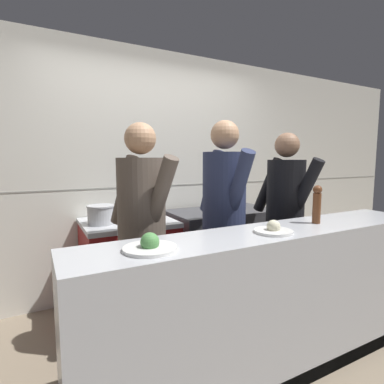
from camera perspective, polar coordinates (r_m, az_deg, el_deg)
ground_plane at (r=2.48m, az=7.88°, el=-29.40°), size 14.00×14.00×0.00m
wall_back_tiled at (r=3.33m, az=-6.88°, el=3.77°), size 8.00×0.06×2.60m
oven_range at (r=2.99m, az=-11.94°, el=-13.55°), size 0.82×0.71×0.87m
prep_counter at (r=3.41m, az=5.77°, el=-10.85°), size 1.16×0.65×0.89m
pass_counter at (r=2.21m, az=15.11°, el=-19.57°), size 2.64×0.45×0.98m
stock_pot at (r=2.75m, az=-16.91°, el=-4.05°), size 0.24×0.24×0.17m
sauce_pot at (r=2.86m, az=-11.65°, el=-3.26°), size 0.26×0.26×0.20m
braising_pot at (r=2.95m, az=-7.58°, el=-2.56°), size 0.25×0.25×0.23m
mixing_bowl_steel at (r=3.47m, az=7.75°, el=-2.29°), size 0.22×0.22×0.09m
chefs_knife at (r=3.16m, az=7.36°, el=-3.81°), size 0.34×0.20×0.02m
plated_dish_main at (r=1.56m, az=-8.02°, el=-10.12°), size 0.28×0.28×0.10m
plated_dish_appetiser at (r=1.97m, az=15.25°, el=-6.92°), size 0.24×0.24×0.08m
pepper_mill at (r=2.33m, az=22.69°, el=-2.04°), size 0.06×0.06×0.28m
chef_head_cook at (r=2.22m, az=-9.51°, el=-6.74°), size 0.44×0.73×1.70m
chef_sous at (r=2.51m, az=6.09°, el=-4.47°), size 0.38×0.77×1.76m
chef_line at (r=2.92m, az=17.25°, el=-4.00°), size 0.39×0.74×1.68m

